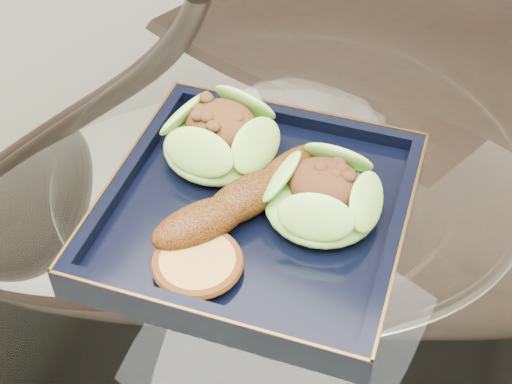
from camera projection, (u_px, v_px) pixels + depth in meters
The scene contains 7 objects.
dining_table at pixel (282, 300), 0.80m from camera, with size 1.13×1.13×0.77m.
dining_chair at pixel (408, 65), 1.17m from camera, with size 0.53×0.53×1.02m.
navy_plate at pixel (256, 215), 0.66m from camera, with size 0.27×0.27×0.02m, color black.
lettuce_wrap_left at pixel (220, 139), 0.69m from camera, with size 0.11×0.11×0.04m, color #4F952B.
lettuce_wrap_right at pixel (322, 198), 0.63m from camera, with size 0.10×0.10×0.04m, color #5AAA31.
roasted_plantain at pixel (247, 197), 0.64m from camera, with size 0.18×0.04×0.03m, color #582D09.
crumb_patty at pixel (198, 264), 0.60m from camera, with size 0.07×0.07×0.01m, color #C18C40.
Camera 1 is at (0.21, -0.43, 1.25)m, focal length 50.00 mm.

